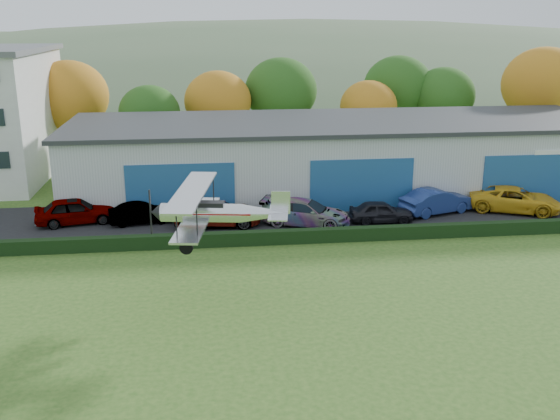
{
  "coord_description": "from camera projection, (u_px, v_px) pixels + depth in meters",
  "views": [
    {
      "loc": [
        -5.4,
        -18.45,
        12.48
      ],
      "look_at": [
        -1.77,
        11.52,
        3.44
      ],
      "focal_mm": 40.96,
      "sensor_mm": 36.0,
      "label": 1
    }
  ],
  "objects": [
    {
      "name": "biplane",
      "position": [
        213.0,
        211.0,
        28.41
      ],
      "size": [
        6.33,
        7.24,
        2.69
      ],
      "rotation": [
        0.0,
        0.0,
        -0.16
      ],
      "color": "silver"
    },
    {
      "name": "car_4",
      "position": [
        381.0,
        212.0,
        40.58
      ],
      "size": [
        4.13,
        1.86,
        1.38
      ],
      "primitive_type": "imported",
      "rotation": [
        0.0,
        0.0,
        1.51
      ],
      "color": "black",
      "rests_on": "apron"
    },
    {
      "name": "hedge",
      "position": [
        351.0,
        234.0,
        37.38
      ],
      "size": [
        46.0,
        0.6,
        0.8
      ],
      "primitive_type": "cube",
      "color": "black",
      "rests_on": "ground"
    },
    {
      "name": "ground",
      "position": [
        372.0,
        401.0,
        21.74
      ],
      "size": [
        300.0,
        300.0,
        0.0
      ],
      "primitive_type": "plane",
      "color": "#2D561B",
      "rests_on": "ground"
    },
    {
      "name": "distant_hills",
      "position": [
        207.0,
        127.0,
        158.13
      ],
      "size": [
        430.0,
        196.0,
        56.0
      ],
      "color": "#4C6642",
      "rests_on": "ground"
    },
    {
      "name": "car_2",
      "position": [
        218.0,
        213.0,
        39.98
      ],
      "size": [
        5.61,
        2.71,
        1.54
      ],
      "primitive_type": "imported",
      "rotation": [
        0.0,
        0.0,
        1.54
      ],
      "color": "gray",
      "rests_on": "apron"
    },
    {
      "name": "car_1",
      "position": [
        141.0,
        213.0,
        40.33
      ],
      "size": [
        4.23,
        2.1,
        1.33
      ],
      "primitive_type": "imported",
      "rotation": [
        0.0,
        0.0,
        1.75
      ],
      "color": "gray",
      "rests_on": "apron"
    },
    {
      "name": "car_3",
      "position": [
        306.0,
        212.0,
        40.02
      ],
      "size": [
        6.02,
        4.11,
        1.62
      ],
      "primitive_type": "imported",
      "rotation": [
        0.0,
        0.0,
        1.21
      ],
      "color": "gray",
      "rests_on": "apron"
    },
    {
      "name": "hangar",
      "position": [
        343.0,
        155.0,
        48.17
      ],
      "size": [
        40.6,
        12.6,
        5.3
      ],
      "color": "#B2B7BC",
      "rests_on": "ground"
    },
    {
      "name": "car_6",
      "position": [
        515.0,
        199.0,
        42.83
      ],
      "size": [
        6.53,
        4.91,
        1.65
      ],
      "primitive_type": "imported",
      "rotation": [
        0.0,
        0.0,
        1.15
      ],
      "color": "gold",
      "rests_on": "apron"
    },
    {
      "name": "car_0",
      "position": [
        75.0,
        211.0,
        40.27
      ],
      "size": [
        5.21,
        2.94,
        1.67
      ],
      "primitive_type": "imported",
      "rotation": [
        0.0,
        0.0,
        1.78
      ],
      "color": "gray",
      "rests_on": "apron"
    },
    {
      "name": "apron",
      "position": [
        335.0,
        216.0,
        42.05
      ],
      "size": [
        48.0,
        9.0,
        0.05
      ],
      "primitive_type": "cube",
      "color": "black",
      "rests_on": "ground"
    },
    {
      "name": "tree_belt",
      "position": [
        270.0,
        97.0,
        58.87
      ],
      "size": [
        75.7,
        13.22,
        10.12
      ],
      "color": "#3D2614",
      "rests_on": "ground"
    },
    {
      "name": "car_5",
      "position": [
        437.0,
        201.0,
        42.4
      ],
      "size": [
        5.38,
        3.38,
        1.67
      ],
      "primitive_type": "imported",
      "rotation": [
        0.0,
        0.0,
        1.91
      ],
      "color": "navy",
      "rests_on": "apron"
    }
  ]
}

